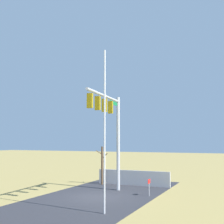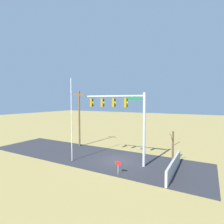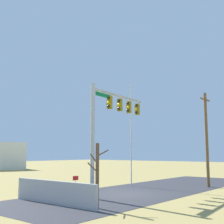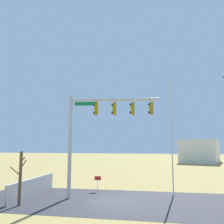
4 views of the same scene
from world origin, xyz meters
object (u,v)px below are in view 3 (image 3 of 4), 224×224
Objects in this scene: flagpole at (131,134)px; utility_pole at (207,137)px; signal_mast at (110,117)px; bare_tree at (97,174)px; open_sign at (76,180)px.

flagpole reaches higher than utility_pole.
bare_tree is at bearing 32.14° from signal_mast.
flagpole is at bearing -57.95° from utility_pole.
utility_pole is (-3.55, 5.68, -0.33)m from flagpole.
utility_pole is 6.82× the size of open_sign.
open_sign is at bearing -6.65° from flagpole.
signal_mast is 9.88m from utility_pole.
open_sign is at bearing -77.86° from signal_mast.
signal_mast reaches higher than bare_tree.
signal_mast reaches higher than open_sign.
utility_pole is at bearing 176.95° from bare_tree.
utility_pole is at bearing 146.76° from open_sign.
utility_pole is at bearing 158.86° from signal_mast.
flagpole is 6.71m from utility_pole.
open_sign is (9.77, -6.40, -3.42)m from utility_pole.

